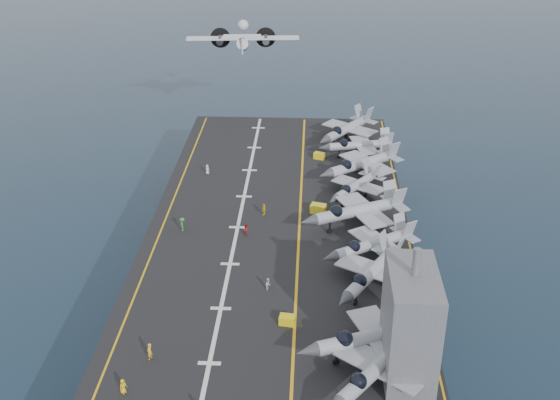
{
  "coord_description": "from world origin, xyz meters",
  "views": [
    {
      "loc": [
        4.46,
        -88.83,
        60.51
      ],
      "look_at": [
        0.0,
        4.0,
        13.0
      ],
      "focal_mm": 45.0,
      "sensor_mm": 36.0,
      "label": 1
    }
  ],
  "objects_px": {
    "island_superstructure": "(411,312)",
    "fighter_jet_0": "(377,368)",
    "transport_plane": "(243,45)",
    "tow_cart_a": "(287,320)"
  },
  "relations": [
    {
      "from": "island_superstructure",
      "to": "fighter_jet_0",
      "type": "bearing_deg",
      "value": -139.94
    },
    {
      "from": "island_superstructure",
      "to": "fighter_jet_0",
      "type": "xyz_separation_m",
      "value": [
        -3.41,
        -2.86,
        -4.93
      ]
    },
    {
      "from": "island_superstructure",
      "to": "fighter_jet_0",
      "type": "relative_size",
      "value": 0.84
    },
    {
      "from": "tow_cart_a",
      "to": "transport_plane",
      "type": "bearing_deg",
      "value": 99.0
    },
    {
      "from": "island_superstructure",
      "to": "transport_plane",
      "type": "bearing_deg",
      "value": 106.5
    },
    {
      "from": "transport_plane",
      "to": "fighter_jet_0",
      "type": "bearing_deg",
      "value": -76.09
    },
    {
      "from": "transport_plane",
      "to": "tow_cart_a",
      "type": "bearing_deg",
      "value": -81.0
    },
    {
      "from": "fighter_jet_0",
      "to": "tow_cart_a",
      "type": "xyz_separation_m",
      "value": [
        -9.46,
        10.26,
        -2.02
      ]
    },
    {
      "from": "island_superstructure",
      "to": "transport_plane",
      "type": "xyz_separation_m",
      "value": [
        -25.15,
        84.92,
        5.12
      ]
    },
    {
      "from": "island_superstructure",
      "to": "tow_cart_a",
      "type": "height_order",
      "value": "island_superstructure"
    }
  ]
}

